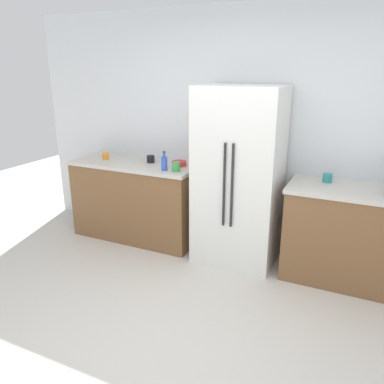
% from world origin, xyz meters
% --- Properties ---
extents(ground_plane, '(10.97, 10.97, 0.00)m').
position_xyz_m(ground_plane, '(0.00, 0.00, 0.00)').
color(ground_plane, beige).
extents(kitchen_back_panel, '(5.49, 0.10, 2.60)m').
position_xyz_m(kitchen_back_panel, '(0.00, 2.00, 1.30)').
color(kitchen_back_panel, silver).
rests_on(kitchen_back_panel, ground_plane).
extents(counter_left, '(1.53, 0.62, 0.93)m').
position_xyz_m(counter_left, '(-1.28, 1.65, 0.47)').
color(counter_left, brown).
rests_on(counter_left, ground_plane).
extents(counter_right, '(1.36, 0.62, 0.93)m').
position_xyz_m(counter_right, '(1.19, 1.65, 0.47)').
color(counter_right, brown).
rests_on(counter_right, ground_plane).
extents(refrigerator, '(0.83, 0.64, 1.83)m').
position_xyz_m(refrigerator, '(0.00, 1.62, 0.91)').
color(refrigerator, white).
rests_on(refrigerator, ground_plane).
extents(bottle_a, '(0.07, 0.07, 0.21)m').
position_xyz_m(bottle_a, '(-0.79, 1.48, 1.01)').
color(bottle_a, blue).
rests_on(bottle_a, counter_left).
extents(cup_a, '(0.09, 0.09, 0.10)m').
position_xyz_m(cup_a, '(-0.66, 1.50, 0.98)').
color(cup_a, green).
rests_on(cup_a, counter_left).
extents(cup_b, '(0.08, 0.08, 0.09)m').
position_xyz_m(cup_b, '(-1.68, 1.63, 0.98)').
color(cup_b, orange).
rests_on(cup_b, counter_left).
extents(cup_c, '(0.09, 0.09, 0.08)m').
position_xyz_m(cup_c, '(-1.11, 1.72, 0.97)').
color(cup_c, black).
rests_on(cup_c, counter_left).
extents(cup_d, '(0.09, 0.09, 0.08)m').
position_xyz_m(cup_d, '(0.84, 1.76, 0.97)').
color(cup_d, teal).
rests_on(cup_d, counter_right).
extents(bowl_a, '(0.17, 0.17, 0.05)m').
position_xyz_m(bowl_a, '(-0.74, 1.73, 0.96)').
color(bowl_a, red).
rests_on(bowl_a, counter_left).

